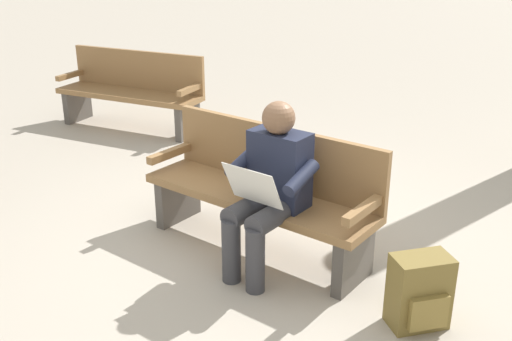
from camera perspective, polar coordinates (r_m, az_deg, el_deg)
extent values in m
plane|color=#A89E8E|center=(4.46, 0.08, -7.48)|extent=(40.00, 40.00, 0.00)
cube|color=olive|center=(4.27, 0.09, -2.55)|extent=(1.82, 0.55, 0.06)
cube|color=olive|center=(4.34, 1.82, 1.45)|extent=(1.80, 0.12, 0.45)
cube|color=olive|center=(3.80, 10.33, -3.65)|extent=(0.08, 0.48, 0.06)
cube|color=olive|center=(4.74, -8.09, 1.69)|extent=(0.08, 0.48, 0.06)
cube|color=#4C4742|center=(3.99, 9.33, -8.34)|extent=(0.10, 0.43, 0.39)
cube|color=#4C4742|center=(4.85, -7.45, -2.60)|extent=(0.10, 0.43, 0.39)
cube|color=#1E2338|center=(4.00, 2.28, 0.18)|extent=(0.41, 0.23, 0.52)
sphere|color=brown|center=(3.87, 2.18, 5.06)|extent=(0.22, 0.22, 0.22)
cylinder|color=#38383D|center=(3.89, 1.63, -4.41)|extent=(0.17, 0.43, 0.15)
cylinder|color=#38383D|center=(4.00, -0.70, -3.64)|extent=(0.17, 0.43, 0.15)
cylinder|color=#38383D|center=(3.87, -0.07, -8.59)|extent=(0.13, 0.13, 0.45)
cylinder|color=#38383D|center=(3.98, -2.38, -7.69)|extent=(0.13, 0.13, 0.45)
cylinder|color=#1E2338|center=(3.79, 4.37, -0.70)|extent=(0.10, 0.32, 0.18)
cylinder|color=#1E2338|center=(4.05, -1.31, 0.87)|extent=(0.10, 0.32, 0.18)
cube|color=silver|center=(3.78, -0.36, -1.50)|extent=(0.40, 0.15, 0.27)
cube|color=brown|center=(3.68, 15.36, -11.09)|extent=(0.36, 0.39, 0.45)
cube|color=olive|center=(3.63, 16.19, -12.97)|extent=(0.17, 0.22, 0.20)
cube|color=olive|center=(7.23, -12.09, 7.15)|extent=(1.86, 0.92, 0.06)
cube|color=olive|center=(7.34, -11.24, 9.48)|extent=(1.75, 0.50, 0.45)
cube|color=olive|center=(6.73, -6.31, 7.74)|extent=(0.18, 0.48, 0.06)
cube|color=olive|center=(7.73, -17.30, 8.72)|extent=(0.18, 0.48, 0.06)
cube|color=#4C4742|center=(6.85, -6.54, 4.74)|extent=(0.19, 0.44, 0.39)
cube|color=#4C4742|center=(7.79, -16.71, 6.02)|extent=(0.19, 0.44, 0.39)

